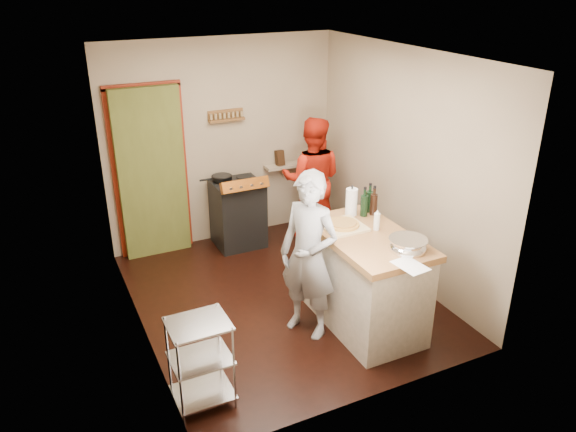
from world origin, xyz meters
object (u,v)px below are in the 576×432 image
object	(u,v)px
island	(366,279)
person_red	(312,180)
person_stripe	(309,256)
wire_shelving	(201,359)
stove	(238,212)

from	to	relation	value
island	person_red	bearing A→B (deg)	77.09
person_red	person_stripe	bearing A→B (deg)	92.70
wire_shelving	person_red	world-z (taller)	person_red
island	person_stripe	world-z (taller)	person_stripe
stove	wire_shelving	distance (m)	2.94
island	person_stripe	xyz separation A→B (m)	(-0.56, 0.14, 0.31)
stove	wire_shelving	bearing A→B (deg)	-116.85
person_stripe	stove	bearing A→B (deg)	148.08
stove	person_stripe	bearing A→B (deg)	-91.96
person_stripe	person_red	bearing A→B (deg)	121.31
wire_shelving	island	world-z (taller)	island
person_stripe	person_red	distance (m)	2.13
wire_shelving	person_red	bearing A→B (deg)	46.47
wire_shelving	person_stripe	bearing A→B (deg)	23.00
wire_shelving	person_stripe	world-z (taller)	person_stripe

